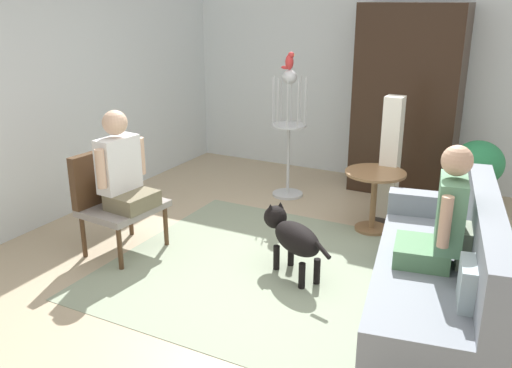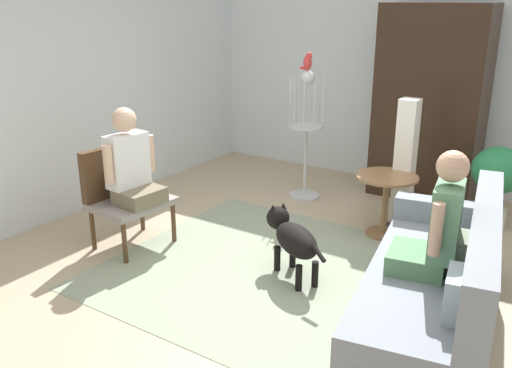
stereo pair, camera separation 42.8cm
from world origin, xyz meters
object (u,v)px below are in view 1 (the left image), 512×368
object	(u,v)px
column_lamp	(390,161)
couch	(442,277)
dog	(293,236)
person_on_armchair	(122,168)
parrot	(289,61)
armoire_cabinet	(407,101)
bird_cage_stand	(289,133)
potted_plant	(478,168)
armchair	(113,193)
person_on_couch	(442,218)
round_end_table	(374,191)

from	to	relation	value
column_lamp	couch	bearing A→B (deg)	-62.89
dog	person_on_armchair	bearing A→B (deg)	-168.64
parrot	armoire_cabinet	world-z (taller)	armoire_cabinet
bird_cage_stand	potted_plant	size ratio (longest dim) A/B	1.73
bird_cage_stand	column_lamp	distance (m)	1.27
armchair	person_on_couch	bearing A→B (deg)	3.60
person_on_armchair	couch	bearing A→B (deg)	4.65
armchair	potted_plant	distance (m)	3.67
parrot	armoire_cabinet	distance (m)	1.48
armchair	armoire_cabinet	size ratio (longest dim) A/B	0.43
round_end_table	parrot	xyz separation A→B (m)	(-1.19, 0.54, 1.15)
person_on_couch	parrot	world-z (taller)	parrot
person_on_armchair	parrot	xyz separation A→B (m)	(0.67, 2.07, 0.76)
person_on_armchair	column_lamp	world-z (taller)	person_on_armchair
armoire_cabinet	bird_cage_stand	bearing A→B (deg)	-144.92
dog	parrot	size ratio (longest dim) A/B	3.90
person_on_couch	bird_cage_stand	bearing A→B (deg)	137.22
armoire_cabinet	dog	bearing A→B (deg)	-96.61
armoire_cabinet	person_on_couch	bearing A→B (deg)	-71.64
armchair	person_on_armchair	xyz separation A→B (m)	(0.14, -0.01, 0.26)
round_end_table	person_on_armchair	bearing A→B (deg)	-140.65
couch	round_end_table	xyz separation A→B (m)	(-0.89, 1.30, 0.11)
potted_plant	armchair	bearing A→B (deg)	-141.30
armchair	round_end_table	distance (m)	2.52
round_end_table	bird_cage_stand	size ratio (longest dim) A/B	0.42
person_on_armchair	round_end_table	world-z (taller)	person_on_armchair
round_end_table	parrot	distance (m)	1.74
bird_cage_stand	column_lamp	xyz separation A→B (m)	(1.24, -0.23, -0.10)
couch	armoire_cabinet	bearing A→B (deg)	109.32
column_lamp	armoire_cabinet	size ratio (longest dim) A/B	0.60
round_end_table	parrot	bearing A→B (deg)	155.55
round_end_table	armoire_cabinet	xyz separation A→B (m)	(-0.04, 1.34, 0.67)
armchair	person_on_couch	xyz separation A→B (m)	(2.85, 0.18, 0.23)
person_on_couch	column_lamp	distance (m)	1.83
couch	potted_plant	bearing A→B (deg)	90.79
person_on_armchair	person_on_couch	bearing A→B (deg)	4.06
armoire_cabinet	couch	bearing A→B (deg)	-70.68
couch	person_on_couch	xyz separation A→B (m)	(-0.04, -0.03, 0.46)
couch	person_on_armchair	size ratio (longest dim) A/B	2.52
person_on_couch	potted_plant	distance (m)	2.13
couch	bird_cage_stand	size ratio (longest dim) A/B	1.48
couch	dog	size ratio (longest dim) A/B	2.84
couch	armoire_cabinet	size ratio (longest dim) A/B	1.00
potted_plant	armoire_cabinet	size ratio (longest dim) A/B	0.39
round_end_table	armchair	bearing A→B (deg)	-142.94
bird_cage_stand	potted_plant	world-z (taller)	bird_cage_stand
column_lamp	parrot	bearing A→B (deg)	169.38
parrot	armoire_cabinet	bearing A→B (deg)	34.90
round_end_table	potted_plant	world-z (taller)	potted_plant
parrot	column_lamp	world-z (taller)	parrot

